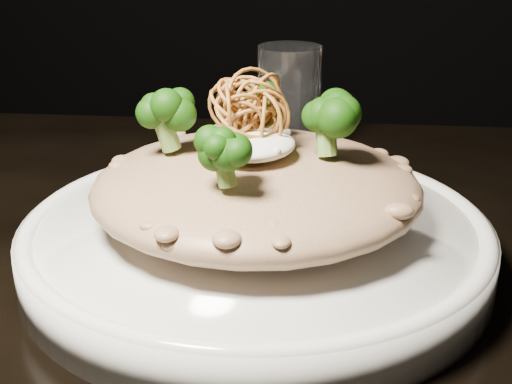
% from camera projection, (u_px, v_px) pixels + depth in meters
% --- Properties ---
extents(plate, '(0.32, 0.32, 0.03)m').
position_uv_depth(plate, '(256.00, 243.00, 0.50)').
color(plate, white).
rests_on(plate, table).
extents(risotto, '(0.22, 0.22, 0.05)m').
position_uv_depth(risotto, '(256.00, 187.00, 0.48)').
color(risotto, brown).
rests_on(risotto, plate).
extents(broccoli, '(0.14, 0.14, 0.05)m').
position_uv_depth(broccoli, '(249.00, 117.00, 0.46)').
color(broccoli, black).
rests_on(broccoli, risotto).
extents(cheese, '(0.06, 0.06, 0.02)m').
position_uv_depth(cheese, '(249.00, 144.00, 0.46)').
color(cheese, white).
rests_on(cheese, risotto).
extents(shallots, '(0.06, 0.06, 0.04)m').
position_uv_depth(shallots, '(249.00, 97.00, 0.46)').
color(shallots, brown).
rests_on(shallots, cheese).
extents(drinking_glass, '(0.06, 0.06, 0.11)m').
position_uv_depth(drinking_glass, '(289.00, 102.00, 0.70)').
color(drinking_glass, silver).
rests_on(drinking_glass, table).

